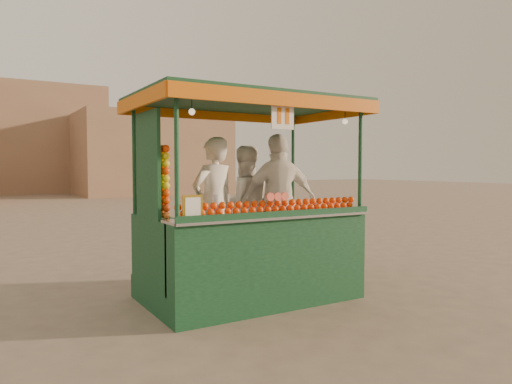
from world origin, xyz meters
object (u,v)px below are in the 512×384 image
juice_cart (247,235)px  vendor_middle (244,206)px  vendor_right (279,202)px  vendor_left (214,206)px

juice_cart → vendor_middle: bearing=64.1°
vendor_right → vendor_middle: bearing=-39.8°
vendor_left → vendor_middle: bearing=-173.9°
juice_cart → vendor_left: size_ratio=1.59×
juice_cart → vendor_left: juice_cart is taller
juice_cart → vendor_middle: size_ratio=1.67×
juice_cart → vendor_left: 0.60m
vendor_middle → vendor_right: (0.34, -0.39, 0.08)m
vendor_left → juice_cart: bearing=111.1°
juice_cart → vendor_right: juice_cart is taller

